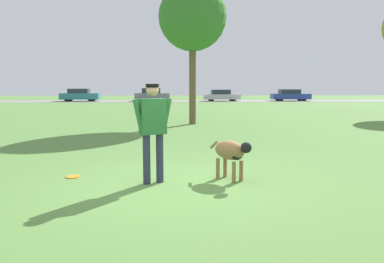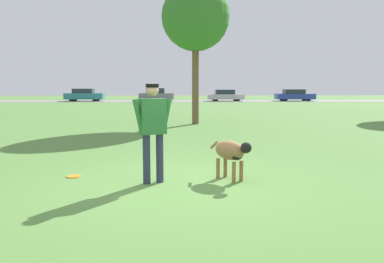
{
  "view_description": "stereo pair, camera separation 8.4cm",
  "coord_description": "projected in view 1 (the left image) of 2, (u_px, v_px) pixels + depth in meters",
  "views": [
    {
      "loc": [
        -0.07,
        -6.35,
        1.7
      ],
      "look_at": [
        0.29,
        0.19,
        0.9
      ],
      "focal_mm": 35.0,
      "sensor_mm": 36.0,
      "label": 1
    },
    {
      "loc": [
        0.01,
        -6.35,
        1.7
      ],
      "look_at": [
        0.29,
        0.19,
        0.9
      ],
      "focal_mm": 35.0,
      "sensor_mm": 36.0,
      "label": 2
    }
  ],
  "objects": [
    {
      "name": "far_road_strip",
      "position": [
        172.0,
        101.0,
        41.83
      ],
      "size": [
        120.0,
        6.0,
        0.01
      ],
      "color": "gray",
      "rests_on": "ground_plane"
    },
    {
      "name": "dog",
      "position": [
        231.0,
        152.0,
        6.73
      ],
      "size": [
        0.71,
        0.87,
        0.74
      ],
      "rotation": [
        0.0,
        0.0,
        5.36
      ],
      "color": "olive",
      "rests_on": "ground_plane"
    },
    {
      "name": "parked_car_teal",
      "position": [
        80.0,
        95.0,
        41.42
      ],
      "size": [
        4.24,
        1.92,
        1.39
      ],
      "rotation": [
        0.0,
        0.0,
        0.03
      ],
      "color": "teal",
      "rests_on": "ground_plane"
    },
    {
      "name": "person",
      "position": [
        153.0,
        124.0,
        6.47
      ],
      "size": [
        0.69,
        0.38,
        1.74
      ],
      "rotation": [
        0.0,
        0.0,
        0.4
      ],
      "color": "#2D334C",
      "rests_on": "ground_plane"
    },
    {
      "name": "tree_mid_center",
      "position": [
        193.0,
        17.0,
        16.23
      ],
      "size": [
        2.96,
        2.96,
        6.17
      ],
      "color": "brown",
      "rests_on": "ground_plane"
    },
    {
      "name": "frisbee",
      "position": [
        73.0,
        177.0,
        7.01
      ],
      "size": [
        0.26,
        0.26,
        0.02
      ],
      "color": "orange",
      "rests_on": "ground_plane"
    },
    {
      "name": "ground_plane",
      "position": [
        176.0,
        184.0,
        6.5
      ],
      "size": [
        120.0,
        120.0,
        0.0
      ],
      "primitive_type": "plane",
      "color": "#56843D"
    },
    {
      "name": "parked_car_blue",
      "position": [
        290.0,
        95.0,
        42.43
      ],
      "size": [
        4.33,
        1.9,
        1.31
      ],
      "rotation": [
        0.0,
        0.0,
        -0.03
      ],
      "color": "#284293",
      "rests_on": "ground_plane"
    },
    {
      "name": "parked_car_grey",
      "position": [
        152.0,
        95.0,
        41.66
      ],
      "size": [
        3.88,
        1.77,
        1.45
      ],
      "rotation": [
        0.0,
        0.0,
        -0.03
      ],
      "color": "slate",
      "rests_on": "ground_plane"
    },
    {
      "name": "parked_car_silver",
      "position": [
        221.0,
        95.0,
        41.97
      ],
      "size": [
        4.06,
        1.75,
        1.28
      ],
      "rotation": [
        0.0,
        0.0,
        0.01
      ],
      "color": "#B7B7BC",
      "rests_on": "ground_plane"
    }
  ]
}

